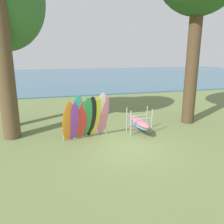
% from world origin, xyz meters
% --- Properties ---
extents(ground_plane, '(80.00, 80.00, 0.00)m').
position_xyz_m(ground_plane, '(0.00, 0.00, 0.00)').
color(ground_plane, olive).
extents(lake_water, '(80.00, 36.00, 0.10)m').
position_xyz_m(lake_water, '(0.00, 30.01, 0.05)').
color(lake_water, '#38607A').
rests_on(lake_water, ground).
extents(tree_mid_behind, '(4.18, 4.18, 8.75)m').
position_xyz_m(tree_mid_behind, '(-4.90, 4.36, 6.28)').
color(tree_mid_behind, brown).
rests_on(tree_mid_behind, ground).
extents(leaning_board_pile, '(2.29, 1.31, 2.25)m').
position_xyz_m(leaning_board_pile, '(-1.39, 1.25, 1.03)').
color(leaning_board_pile, orange).
rests_on(leaning_board_pile, ground).
extents(board_storage_rack, '(1.15, 2.13, 1.25)m').
position_xyz_m(board_storage_rack, '(1.28, 1.56, 0.50)').
color(board_storage_rack, '#9EA0A5').
rests_on(board_storage_rack, ground).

